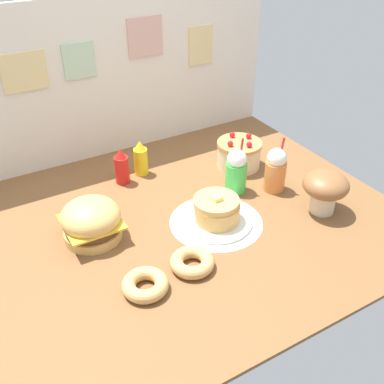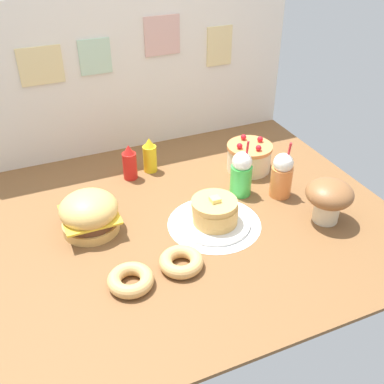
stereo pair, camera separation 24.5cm
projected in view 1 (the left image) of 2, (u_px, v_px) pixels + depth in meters
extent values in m
cube|color=brown|center=(189.00, 219.00, 2.50)|extent=(2.20, 1.87, 0.02)
cube|color=silver|center=(116.00, 78.00, 2.89)|extent=(2.20, 0.03, 1.01)
cube|color=beige|center=(24.00, 72.00, 2.56)|extent=(0.25, 0.01, 0.22)
cube|color=#B2D1B2|center=(79.00, 61.00, 2.69)|extent=(0.19, 0.01, 0.21)
cube|color=#D8A599|center=(145.00, 37.00, 2.83)|extent=(0.23, 0.01, 0.24)
cube|color=beige|center=(201.00, 45.00, 3.06)|extent=(0.18, 0.01, 0.26)
cylinder|color=white|center=(216.00, 222.00, 2.46)|extent=(0.50, 0.50, 0.00)
cylinder|color=#DBA859|center=(93.00, 233.00, 2.34)|extent=(0.30, 0.30, 0.05)
cylinder|color=#59331E|center=(92.00, 226.00, 2.32)|extent=(0.27, 0.27, 0.04)
cube|color=yellow|center=(91.00, 222.00, 2.30)|extent=(0.28, 0.28, 0.01)
ellipsoid|color=#E5B260|center=(90.00, 216.00, 2.28)|extent=(0.30, 0.30, 0.17)
cylinder|color=white|center=(216.00, 220.00, 2.45)|extent=(0.39, 0.39, 0.02)
cylinder|color=#E0AD5B|center=(217.00, 217.00, 2.44)|extent=(0.24, 0.24, 0.03)
cylinder|color=#E0AD5B|center=(217.00, 212.00, 2.42)|extent=(0.24, 0.24, 0.03)
cylinder|color=#E0AD5B|center=(217.00, 207.00, 2.40)|extent=(0.25, 0.25, 0.03)
cylinder|color=#E0AD5B|center=(216.00, 202.00, 2.39)|extent=(0.24, 0.24, 0.03)
cube|color=#F7E072|center=(217.00, 198.00, 2.37)|extent=(0.05, 0.05, 0.02)
cylinder|color=beige|center=(239.00, 156.00, 2.92)|extent=(0.27, 0.27, 0.15)
cylinder|color=#EA8C4C|center=(240.00, 144.00, 2.88)|extent=(0.29, 0.29, 0.02)
sphere|color=red|center=(249.00, 136.00, 2.90)|extent=(0.04, 0.04, 0.04)
sphere|color=red|center=(232.00, 135.00, 2.92)|extent=(0.04, 0.04, 0.04)
sphere|color=red|center=(230.00, 144.00, 2.82)|extent=(0.04, 0.04, 0.04)
sphere|color=red|center=(249.00, 144.00, 2.81)|extent=(0.04, 0.04, 0.04)
cylinder|color=red|center=(122.00, 170.00, 2.75)|extent=(0.09, 0.09, 0.17)
cone|color=red|center=(120.00, 153.00, 2.69)|extent=(0.07, 0.07, 0.06)
cylinder|color=yellow|center=(141.00, 161.00, 2.84)|extent=(0.09, 0.09, 0.17)
cone|color=yellow|center=(140.00, 145.00, 2.78)|extent=(0.07, 0.07, 0.06)
cylinder|color=green|center=(236.00, 177.00, 2.67)|extent=(0.13, 0.13, 0.18)
sphere|color=white|center=(237.00, 159.00, 2.61)|extent=(0.11, 0.11, 0.11)
cylinder|color=red|center=(241.00, 152.00, 2.60)|extent=(0.01, 0.03, 0.18)
cylinder|color=orange|center=(275.00, 176.00, 2.68)|extent=(0.13, 0.13, 0.18)
sphere|color=white|center=(277.00, 158.00, 2.62)|extent=(0.11, 0.11, 0.11)
cylinder|color=red|center=(281.00, 151.00, 2.61)|extent=(0.01, 0.04, 0.18)
torus|color=tan|center=(145.00, 285.00, 2.03)|extent=(0.21, 0.21, 0.06)
torus|color=#F2E5C6|center=(145.00, 284.00, 2.02)|extent=(0.20, 0.20, 0.05)
torus|color=tan|center=(192.00, 262.00, 2.15)|extent=(0.21, 0.21, 0.06)
torus|color=brown|center=(192.00, 261.00, 2.15)|extent=(0.20, 0.20, 0.05)
cylinder|color=beige|center=(323.00, 202.00, 2.52)|extent=(0.14, 0.14, 0.11)
ellipsoid|color=brown|center=(326.00, 185.00, 2.46)|extent=(0.25, 0.25, 0.14)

